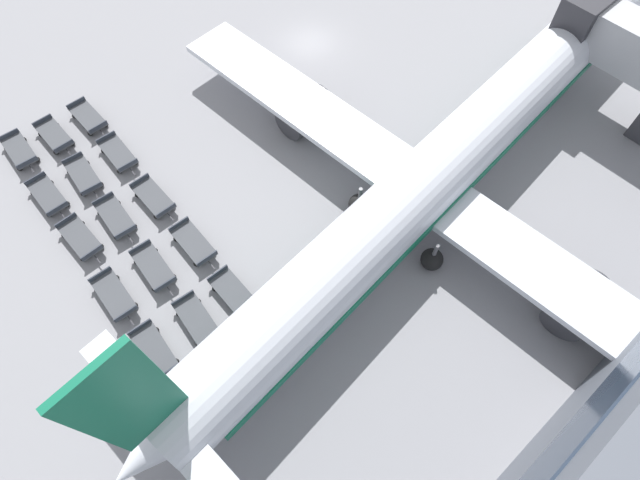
% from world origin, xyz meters
% --- Properties ---
extents(ground_plane, '(500.00, 500.00, 0.00)m').
position_xyz_m(ground_plane, '(0.00, 0.00, 0.00)').
color(ground_plane, gray).
extents(airplane, '(40.36, 46.72, 12.69)m').
position_xyz_m(airplane, '(16.68, -4.17, 3.11)').
color(airplane, silver).
rests_on(airplane, ground_plane).
extents(baggage_dolly_row_near_col_a, '(3.92, 1.63, 0.92)m').
position_xyz_m(baggage_dolly_row_near_col_a, '(-4.11, -22.34, 0.47)').
color(baggage_dolly_row_near_col_a, '#424449').
rests_on(baggage_dolly_row_near_col_a, ground_plane).
extents(baggage_dolly_row_near_col_b, '(3.91, 1.60, 0.92)m').
position_xyz_m(baggage_dolly_row_near_col_b, '(0.59, -22.55, 0.47)').
color(baggage_dolly_row_near_col_b, '#424449').
rests_on(baggage_dolly_row_near_col_b, ground_plane).
extents(baggage_dolly_row_near_col_c, '(3.93, 1.66, 0.92)m').
position_xyz_m(baggage_dolly_row_near_col_c, '(4.83, -22.47, 0.47)').
color(baggage_dolly_row_near_col_c, '#424449').
rests_on(baggage_dolly_row_near_col_c, ground_plane).
extents(baggage_dolly_row_near_col_d, '(3.92, 1.63, 0.92)m').
position_xyz_m(baggage_dolly_row_near_col_d, '(9.53, -22.81, 0.47)').
color(baggage_dolly_row_near_col_d, '#424449').
rests_on(baggage_dolly_row_near_col_d, ground_plane).
extents(baggage_dolly_row_near_col_e, '(3.94, 1.69, 0.92)m').
position_xyz_m(baggage_dolly_row_near_col_e, '(13.83, -22.78, 0.47)').
color(baggage_dolly_row_near_col_e, '#424449').
rests_on(baggage_dolly_row_near_col_e, ground_plane).
extents(baggage_dolly_row_mid_a_col_a, '(3.92, 1.62, 0.92)m').
position_xyz_m(baggage_dolly_row_mid_a_col_a, '(-3.83, -19.93, 0.47)').
color(baggage_dolly_row_mid_a_col_a, '#424449').
rests_on(baggage_dolly_row_mid_a_col_a, ground_plane).
extents(baggage_dolly_row_mid_a_col_b, '(3.94, 1.72, 0.92)m').
position_xyz_m(baggage_dolly_row_mid_a_col_b, '(0.60, -20.06, 0.47)').
color(baggage_dolly_row_mid_a_col_b, '#424449').
rests_on(baggage_dolly_row_mid_a_col_b, ground_plane).
extents(baggage_dolly_row_mid_a_col_c, '(3.93, 1.68, 0.92)m').
position_xyz_m(baggage_dolly_row_mid_a_col_c, '(4.87, -20.09, 0.47)').
color(baggage_dolly_row_mid_a_col_c, '#424449').
rests_on(baggage_dolly_row_mid_a_col_c, ground_plane).
extents(baggage_dolly_row_mid_a_col_d, '(3.93, 1.68, 0.92)m').
position_xyz_m(baggage_dolly_row_mid_a_col_d, '(9.44, -20.15, 0.47)').
color(baggage_dolly_row_mid_a_col_d, '#424449').
rests_on(baggage_dolly_row_mid_a_col_d, ground_plane).
extents(baggage_dolly_row_mid_a_col_e, '(3.94, 1.72, 0.92)m').
position_xyz_m(baggage_dolly_row_mid_a_col_e, '(13.92, -20.07, 0.47)').
color(baggage_dolly_row_mid_a_col_e, '#424449').
rests_on(baggage_dolly_row_mid_a_col_e, ground_plane).
extents(baggage_dolly_row_mid_b_col_a, '(3.92, 1.62, 0.92)m').
position_xyz_m(baggage_dolly_row_mid_b_col_a, '(-3.82, -17.36, 0.47)').
color(baggage_dolly_row_mid_b_col_a, '#424449').
rests_on(baggage_dolly_row_mid_b_col_a, ground_plane).
extents(baggage_dolly_row_mid_b_col_b, '(3.92, 1.62, 0.92)m').
position_xyz_m(baggage_dolly_row_mid_b_col_b, '(0.46, -17.41, 0.47)').
color(baggage_dolly_row_mid_b_col_b, '#424449').
rests_on(baggage_dolly_row_mid_b_col_b, ground_plane).
extents(baggage_dolly_row_mid_b_col_c, '(3.91, 1.61, 0.92)m').
position_xyz_m(baggage_dolly_row_mid_b_col_c, '(5.15, -17.51, 0.47)').
color(baggage_dolly_row_mid_b_col_c, '#424449').
rests_on(baggage_dolly_row_mid_b_col_c, ground_plane).
extents(baggage_dolly_row_mid_b_col_d, '(3.91, 1.59, 0.92)m').
position_xyz_m(baggage_dolly_row_mid_b_col_d, '(9.62, -17.45, 0.47)').
color(baggage_dolly_row_mid_b_col_d, '#424449').
rests_on(baggage_dolly_row_mid_b_col_d, ground_plane).
extents(baggage_dolly_row_mid_b_col_e, '(3.90, 1.58, 0.92)m').
position_xyz_m(baggage_dolly_row_mid_b_col_e, '(13.93, -17.56, 0.47)').
color(baggage_dolly_row_mid_b_col_e, '#424449').
rests_on(baggage_dolly_row_mid_b_col_e, ground_plane).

